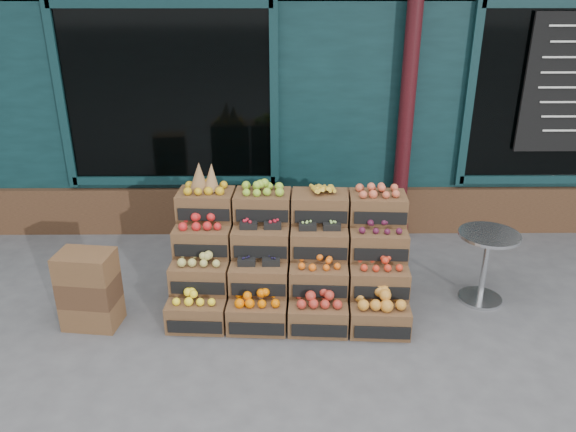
{
  "coord_description": "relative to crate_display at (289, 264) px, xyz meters",
  "views": [
    {
      "loc": [
        -0.24,
        -4.45,
        3.07
      ],
      "look_at": [
        -0.2,
        0.7,
        0.85
      ],
      "focal_mm": 35.0,
      "sensor_mm": 36.0,
      "label": 1
    }
  ],
  "objects": [
    {
      "name": "shop_facade",
      "position": [
        0.19,
        4.65,
        1.96
      ],
      "size": [
        12.0,
        6.24,
        4.8
      ],
      "color": "black",
      "rests_on": "ground"
    },
    {
      "name": "crate_display",
      "position": [
        0.0,
        0.0,
        0.0
      ],
      "size": [
        2.31,
        1.22,
        1.41
      ],
      "rotation": [
        0.0,
        0.0,
        -0.06
      ],
      "color": "brown",
      "rests_on": "ground"
    },
    {
      "name": "spare_crates",
      "position": [
        -1.87,
        -0.38,
        -0.06
      ],
      "size": [
        0.54,
        0.41,
        0.75
      ],
      "rotation": [
        0.0,
        0.0,
        -0.12
      ],
      "color": "brown",
      "rests_on": "ground"
    },
    {
      "name": "bistro_table",
      "position": [
        1.96,
        0.02,
        0.03
      ],
      "size": [
        0.6,
        0.6,
        0.75
      ],
      "rotation": [
        0.0,
        0.0,
        -0.25
      ],
      "color": "silver",
      "rests_on": "ground"
    },
    {
      "name": "shopkeeper",
      "position": [
        -1.47,
        2.28,
        0.63
      ],
      "size": [
        0.9,
        0.72,
        2.14
      ],
      "primitive_type": "imported",
      "rotation": [
        0.0,
        0.0,
        3.44
      ],
      "color": "#154B18",
      "rests_on": "ground"
    },
    {
      "name": "ground",
      "position": [
        0.19,
        -0.46,
        -0.44
      ],
      "size": [
        60.0,
        60.0,
        0.0
      ],
      "primitive_type": "plane",
      "color": "#49494C",
      "rests_on": "ground"
    }
  ]
}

